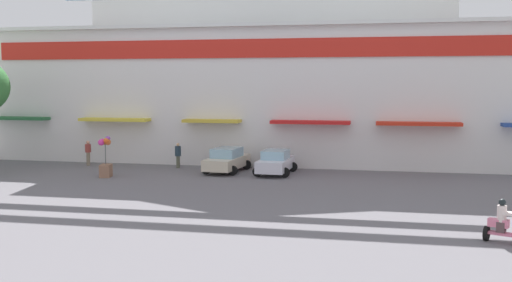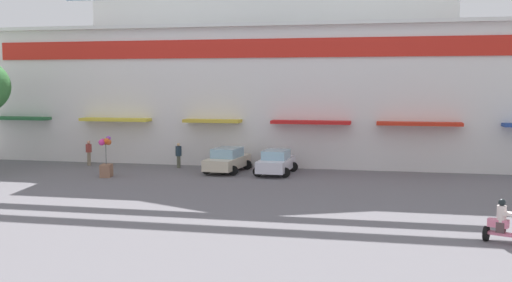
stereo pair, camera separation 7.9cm
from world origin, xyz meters
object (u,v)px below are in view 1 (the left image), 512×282
pedestrian_0 (88,152)px  pedestrian_1 (178,154)px  scooter_rider_8 (504,225)px  balloon_vendor_cart (106,160)px  parked_car_0 (227,160)px  parked_car_1 (276,162)px

pedestrian_0 → pedestrian_1: 6.29m
scooter_rider_8 → pedestrian_1: bearing=138.4°
balloon_vendor_cart → pedestrian_1: bearing=57.1°
balloon_vendor_cart → scooter_rider_8: bearing=-28.2°
pedestrian_0 → balloon_vendor_cart: bearing=-52.2°
parked_car_0 → pedestrian_0: bearing=174.9°
pedestrian_1 → pedestrian_0: bearing=-178.7°
parked_car_0 → scooter_rider_8: scooter_rider_8 is taller
pedestrian_1 → balloon_vendor_cart: balloon_vendor_cart is taller
pedestrian_0 → parked_car_0: bearing=-5.1°
pedestrian_1 → balloon_vendor_cart: size_ratio=0.68×
pedestrian_0 → scooter_rider_8: bearing=-32.8°
pedestrian_0 → balloon_vendor_cart: balloon_vendor_cart is taller
parked_car_0 → pedestrian_1: size_ratio=2.73×
parked_car_0 → pedestrian_0: size_ratio=2.66×
pedestrian_0 → balloon_vendor_cart: size_ratio=0.69×
parked_car_0 → parked_car_1: size_ratio=1.09×
parked_car_1 → balloon_vendor_cart: 10.11m
pedestrian_1 → balloon_vendor_cart: (-2.90, -4.50, 0.09)m
parked_car_0 → balloon_vendor_cart: 7.34m
parked_car_0 → balloon_vendor_cart: (-6.46, -3.48, 0.25)m
parked_car_1 → balloon_vendor_cart: bearing=-161.6°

